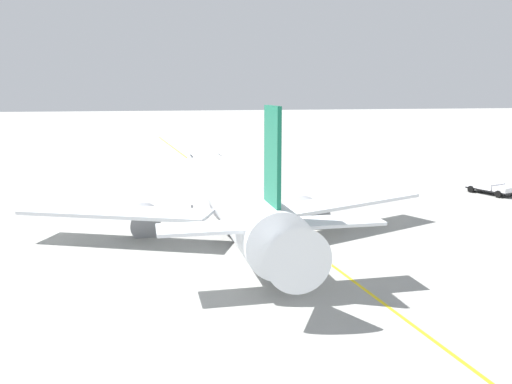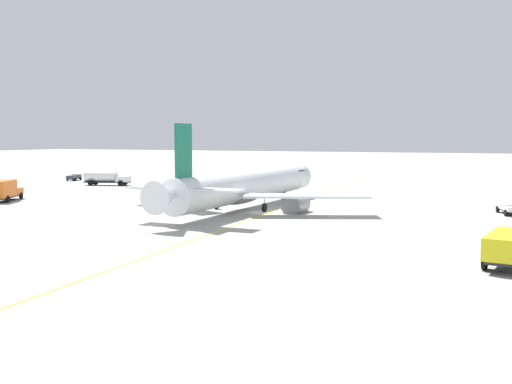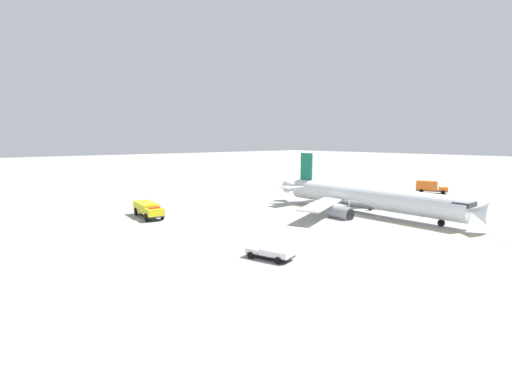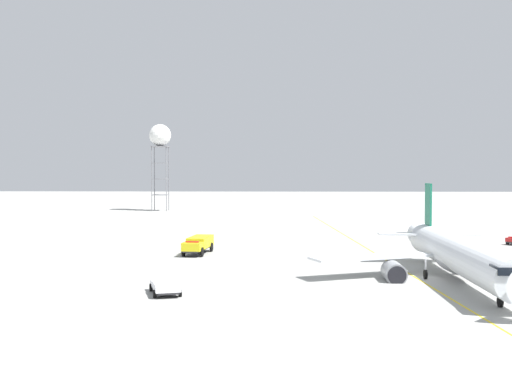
{
  "view_description": "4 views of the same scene",
  "coord_description": "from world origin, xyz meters",
  "views": [
    {
      "loc": [
        -43.12,
        11.12,
        11.58
      ],
      "look_at": [
        3.35,
        0.62,
        2.69
      ],
      "focal_mm": 37.7,
      "sensor_mm": 36.0,
      "label": 1
    },
    {
      "loc": [
        -68.86,
        -29.4,
        9.39
      ],
      "look_at": [
        -17.78,
        -6.96,
        4.28
      ],
      "focal_mm": 42.28,
      "sensor_mm": 36.0,
      "label": 2
    },
    {
      "loc": [
        41.69,
        -57.81,
        13.68
      ],
      "look_at": [
        -17.78,
        -6.96,
        2.9
      ],
      "focal_mm": 26.83,
      "sensor_mm": 36.0,
      "label": 3
    },
    {
      "loc": [
        75.05,
        -17.62,
        12.64
      ],
      "look_at": [
        -49.2,
        -21.17,
        8.38
      ],
      "focal_mm": 45.18,
      "sensor_mm": 36.0,
      "label": 4
    }
  ],
  "objects": [
    {
      "name": "ground_plane",
      "position": [
        0.0,
        0.0,
        0.0
      ],
      "size": [
        600.0,
        600.0,
        0.0
      ],
      "primitive_type": "plane",
      "color": "#9E9E99"
    },
    {
      "name": "radar_tower",
      "position": [
        -123.01,
        -52.93,
        22.64
      ],
      "size": [
        6.71,
        6.71,
        26.72
      ],
      "color": "slate",
      "rests_on": "ground_plane"
    },
    {
      "name": "fire_tender_truck",
      "position": [
        -21.38,
        -29.07,
        1.53
      ],
      "size": [
        9.45,
        3.99,
        2.5
      ],
      "rotation": [
        0.0,
        0.0,
        6.15
      ],
      "color": "#232326",
      "rests_on": "ground_plane"
    },
    {
      "name": "pushback_tug_truck",
      "position": [
        10.34,
        -28.68,
        0.81
      ],
      "size": [
        5.92,
        3.99,
        1.3
      ],
      "rotation": [
        0.0,
        0.0,
        3.43
      ],
      "color": "#232326",
      "rests_on": "ground_plane"
    },
    {
      "name": "taxiway_centreline",
      "position": [
        -0.77,
        -1.04,
        0.0
      ],
      "size": [
        199.37,
        12.18,
        0.01
      ],
      "rotation": [
        0.0,
        0.0,
        6.34
      ],
      "color": "yellow",
      "rests_on": "ground_plane"
    },
    {
      "name": "airliner_main",
      "position": [
        1.72,
        3.29,
        2.85
      ],
      "size": [
        41.59,
        34.09,
        11.16
      ],
      "rotation": [
        0.0,
        0.0,
        6.27
      ],
      "color": "silver",
      "rests_on": "ground_plane"
    }
  ]
}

